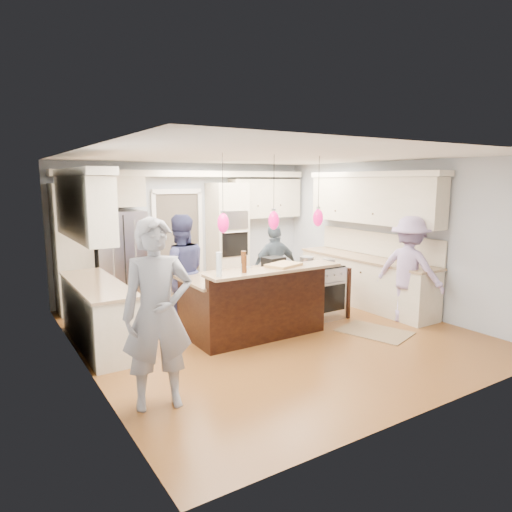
{
  "coord_description": "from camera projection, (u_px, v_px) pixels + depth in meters",
  "views": [
    {
      "loc": [
        -3.85,
        -5.75,
        2.35
      ],
      "look_at": [
        0.0,
        0.35,
        1.15
      ],
      "focal_mm": 32.0,
      "sensor_mm": 36.0,
      "label": 1
    }
  ],
  "objects": [
    {
      "name": "beer_bottle_a",
      "position": [
        244.0,
        264.0,
        6.14
      ],
      "size": [
        0.07,
        0.07,
        0.24
      ],
      "primitive_type": "cylinder",
      "rotation": [
        0.0,
        0.0,
        -0.11
      ],
      "color": "#4F270E",
      "rests_on": "kitchen_island"
    },
    {
      "name": "drink_can",
      "position": [
        243.0,
        268.0,
        6.2
      ],
      "size": [
        0.08,
        0.08,
        0.11
      ],
      "primitive_type": "cylinder",
      "rotation": [
        0.0,
        0.0,
        -0.43
      ],
      "color": "#B7B7BC",
      "rests_on": "kitchen_island"
    },
    {
      "name": "island_range",
      "position": [
        319.0,
        291.0,
        7.87
      ],
      "size": [
        0.82,
        0.71,
        0.92
      ],
      "color": "#B7B7BC",
      "rests_on": "ground"
    },
    {
      "name": "pot_small",
      "position": [
        329.0,
        262.0,
        7.77
      ],
      "size": [
        0.22,
        0.22,
        0.11
      ],
      "primitive_type": "cylinder",
      "color": "#B7B7BC",
      "rests_on": "island_range"
    },
    {
      "name": "cutting_board",
      "position": [
        284.0,
        265.0,
        6.62
      ],
      "size": [
        0.58,
        0.49,
        0.04
      ],
      "primitive_type": "cube",
      "rotation": [
        0.0,
        0.0,
        0.32
      ],
      "color": "tan",
      "rests_on": "kitchen_island"
    },
    {
      "name": "oven_column",
      "position": [
        228.0,
        238.0,
        9.64
      ],
      "size": [
        0.72,
        0.69,
        2.3
      ],
      "color": "beige",
      "rests_on": "ground"
    },
    {
      "name": "beer_bottle_b",
      "position": [
        245.0,
        264.0,
        6.16
      ],
      "size": [
        0.06,
        0.06,
        0.24
      ],
      "primitive_type": "cylinder",
      "rotation": [
        0.0,
        0.0,
        -0.05
      ],
      "color": "#4F270E",
      "rests_on": "kitchen_island"
    },
    {
      "name": "beer_bottle_c",
      "position": [
        244.0,
        261.0,
        6.27
      ],
      "size": [
        0.09,
        0.09,
        0.27
      ],
      "primitive_type": "cylinder",
      "rotation": [
        0.0,
        0.0,
        -0.41
      ],
      "color": "#4F270E",
      "rests_on": "kitchen_island"
    },
    {
      "name": "pendant_lights",
      "position": [
        274.0,
        220.0,
        6.36
      ],
      "size": [
        1.75,
        0.15,
        1.03
      ],
      "color": "black",
      "rests_on": "ground"
    },
    {
      "name": "person_far_right",
      "position": [
        275.0,
        268.0,
        8.17
      ],
      "size": [
        0.95,
        0.44,
        1.58
      ],
      "primitive_type": "imported",
      "rotation": [
        0.0,
        0.0,
        3.08
      ],
      "color": "#4A5A67",
      "rests_on": "ground"
    },
    {
      "name": "refrigerator",
      "position": [
        120.0,
        259.0,
        8.45
      ],
      "size": [
        0.9,
        0.7,
        1.8
      ],
      "primitive_type": "cube",
      "color": "#B7B7BC",
      "rests_on": "ground"
    },
    {
      "name": "ground_plane",
      "position": [
        268.0,
        331.0,
        7.21
      ],
      "size": [
        6.0,
        6.0,
        0.0
      ],
      "primitive_type": "plane",
      "color": "#965B29",
      "rests_on": "ground"
    },
    {
      "name": "right_counter_run",
      "position": [
        367.0,
        250.0,
        8.58
      ],
      "size": [
        0.64,
        3.1,
        2.51
      ],
      "color": "beige",
      "rests_on": "ground"
    },
    {
      "name": "water_bottle",
      "position": [
        219.0,
        265.0,
        5.86
      ],
      "size": [
        0.08,
        0.08,
        0.32
      ],
      "primitive_type": "cylinder",
      "rotation": [
        0.0,
        0.0,
        -0.03
      ],
      "color": "silver",
      "rests_on": "kitchen_island"
    },
    {
      "name": "room_shell",
      "position": [
        268.0,
        216.0,
        6.92
      ],
      "size": [
        5.54,
        6.04,
        2.72
      ],
      "color": "#B2BCC6",
      "rests_on": "ground"
    },
    {
      "name": "kitchen_island",
      "position": [
        252.0,
        302.0,
        7.07
      ],
      "size": [
        2.1,
        1.46,
        1.12
      ],
      "color": "black",
      "rests_on": "ground"
    },
    {
      "name": "floor_rug",
      "position": [
        374.0,
        332.0,
        7.14
      ],
      "size": [
        1.01,
        1.22,
        0.01
      ],
      "primitive_type": "cube",
      "rotation": [
        0.0,
        0.0,
        0.31
      ],
      "color": "olive",
      "rests_on": "ground"
    },
    {
      "name": "person_far_left",
      "position": [
        180.0,
        272.0,
        7.19
      ],
      "size": [
        1.02,
        0.87,
        1.83
      ],
      "primitive_type": "imported",
      "rotation": [
        0.0,
        0.0,
        2.92
      ],
      "color": "navy",
      "rests_on": "ground"
    },
    {
      "name": "person_range_side",
      "position": [
        409.0,
        270.0,
        7.55
      ],
      "size": [
        0.94,
        1.28,
        1.77
      ],
      "primitive_type": "imported",
      "rotation": [
        0.0,
        0.0,
        1.84
      ],
      "color": "#A58EBF",
      "rests_on": "ground"
    },
    {
      "name": "left_cabinets",
      "position": [
        92.0,
        273.0,
        6.42
      ],
      "size": [
        0.64,
        2.3,
        2.51
      ],
      "color": "beige",
      "rests_on": "ground"
    },
    {
      "name": "back_upper_cabinets",
      "position": [
        157.0,
        216.0,
        8.85
      ],
      "size": [
        5.3,
        0.61,
        2.54
      ],
      "color": "beige",
      "rests_on": "ground"
    },
    {
      "name": "pot_large",
      "position": [
        307.0,
        261.0,
        7.81
      ],
      "size": [
        0.24,
        0.24,
        0.14
      ],
      "primitive_type": "cylinder",
      "color": "#B7B7BC",
      "rests_on": "island_range"
    },
    {
      "name": "person_bar_end",
      "position": [
        157.0,
        314.0,
        4.67
      ],
      "size": [
        0.82,
        0.63,
        1.99
      ],
      "primitive_type": "imported",
      "rotation": [
        0.0,
        0.0,
        -0.23
      ],
      "color": "gray",
      "rests_on": "ground"
    }
  ]
}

